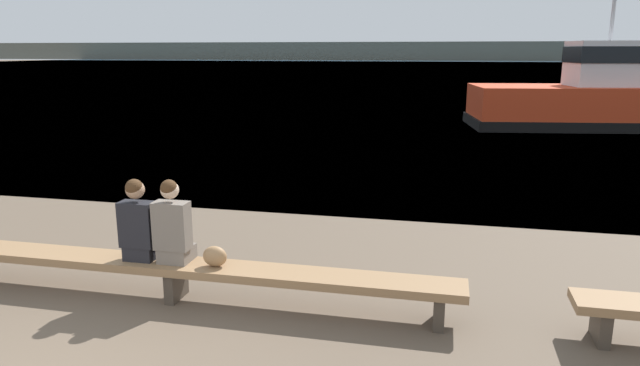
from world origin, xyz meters
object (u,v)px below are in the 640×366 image
(bench_main, at_px, (175,269))
(shopping_bag, at_px, (215,256))
(person_right, at_px, (173,226))
(person_left, at_px, (139,224))
(tugboat_red, at_px, (602,101))

(bench_main, bearing_deg, shopping_bag, -2.44)
(person_right, bearing_deg, shopping_bag, -2.39)
(person_left, distance_m, tugboat_red, 20.48)
(tugboat_red, bearing_deg, shopping_bag, 146.94)
(bench_main, distance_m, shopping_bag, 0.57)
(bench_main, bearing_deg, person_right, -48.47)
(shopping_bag, xyz_separation_m, tugboat_red, (8.43, 18.22, 0.45))
(person_right, height_order, shopping_bag, person_right)
(person_left, xyz_separation_m, person_right, (0.44, 0.00, -0.00))
(bench_main, xyz_separation_m, shopping_bag, (0.53, -0.02, 0.21))
(person_left, bearing_deg, tugboat_red, 62.67)
(bench_main, xyz_separation_m, person_left, (-0.44, -0.00, 0.54))
(person_right, xyz_separation_m, shopping_bag, (0.53, -0.02, -0.33))
(shopping_bag, height_order, tugboat_red, tugboat_red)
(person_right, xyz_separation_m, tugboat_red, (8.96, 18.19, 0.12))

